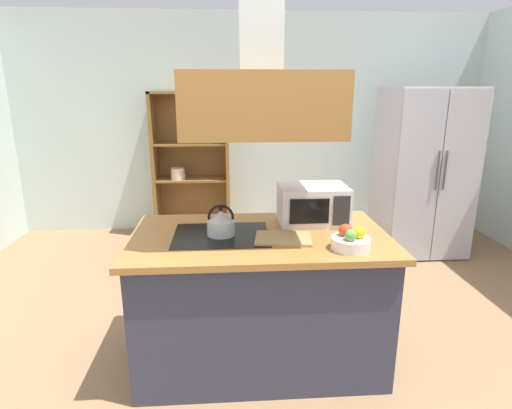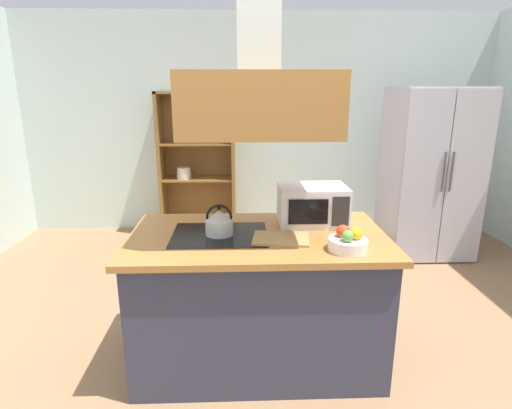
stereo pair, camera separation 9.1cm
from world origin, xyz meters
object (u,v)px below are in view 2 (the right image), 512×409
cutting_board (281,239)px  fruit_bowl (348,242)px  refrigerator (430,173)px  dish_cabinet (198,172)px  kettle (219,222)px  microwave (312,205)px

cutting_board → fruit_bowl: size_ratio=1.50×
refrigerator → dish_cabinet: bearing=162.8°
dish_cabinet → cutting_board: size_ratio=5.20×
kettle → fruit_bowl: (0.75, -0.29, -0.03)m
dish_cabinet → cutting_board: dish_cabinet is taller
microwave → fruit_bowl: (0.12, -0.51, -0.08)m
cutting_board → dish_cabinet: bearing=105.7°
refrigerator → microwave: 2.28m
refrigerator → kettle: refrigerator is taller
refrigerator → fruit_bowl: refrigerator is taller
refrigerator → dish_cabinet: size_ratio=1.03×
kettle → cutting_board: bearing=-16.5°
fruit_bowl → microwave: bearing=103.2°
refrigerator → kettle: 2.89m
dish_cabinet → kettle: size_ratio=8.94×
kettle → fruit_bowl: bearing=-21.1°
dish_cabinet → microwave: 2.67m
cutting_board → microwave: bearing=53.9°
refrigerator → dish_cabinet: 2.73m
microwave → kettle: bearing=-160.2°
dish_cabinet → cutting_board: bearing=-74.3°
cutting_board → refrigerator: bearing=47.5°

